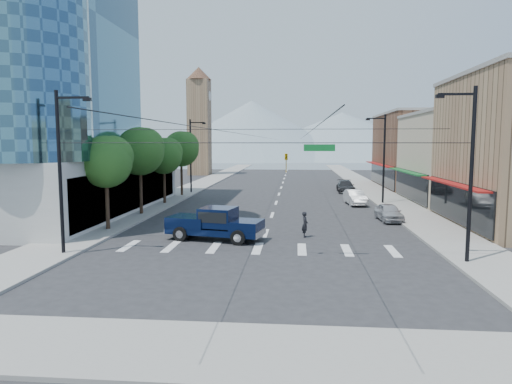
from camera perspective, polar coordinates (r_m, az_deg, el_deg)
ground at (r=25.58m, az=0.37°, el=-7.86°), size 160.00×160.00×0.00m
sidewalk_left at (r=66.51m, az=-7.16°, el=0.87°), size 4.00×120.00×0.15m
sidewalk_right at (r=65.78m, az=13.74°, el=0.68°), size 4.00×120.00×0.15m
sidewalk_cross at (r=14.28m, az=-3.78°, el=-19.30°), size 28.00×4.00×0.15m
shop_mid at (r=51.97m, az=25.33°, el=3.73°), size 12.00×14.00×9.00m
shop_far at (r=67.19m, az=20.63°, el=4.78°), size 12.00×18.00×10.00m
clock_tower at (r=88.79m, az=-7.10°, el=9.03°), size 4.80×4.80×20.40m
mountain_left at (r=175.62m, az=-0.54°, el=7.78°), size 80.00×80.00×22.00m
mountain_right at (r=185.62m, az=10.66°, el=6.97°), size 90.00×90.00×18.00m
tree_near at (r=33.51m, az=-18.00°, el=3.81°), size 3.65×3.64×6.71m
tree_midnear at (r=40.03m, az=-14.11°, el=5.13°), size 4.09×4.09×7.52m
tree_midfar at (r=46.71m, az=-11.28°, el=4.59°), size 3.65×3.64×6.71m
tree_far at (r=53.45m, az=-9.18°, el=5.47°), size 4.09×4.09×7.52m
signal_rig at (r=23.85m, az=0.64°, el=2.43°), size 21.80×0.20×9.00m
lamp_pole_nw at (r=56.19m, az=-8.05°, el=4.85°), size 2.00×0.25×9.00m
lamp_pole_ne at (r=47.54m, az=15.56°, el=4.45°), size 2.00×0.25×9.00m
pickup_truck at (r=29.36m, az=-5.19°, el=-3.87°), size 6.51×3.43×2.10m
pedestrian at (r=30.22m, az=6.13°, el=-4.06°), size 0.43×0.64×1.70m
parked_car_near at (r=37.72m, az=16.28°, el=-2.46°), size 1.91×4.18×1.39m
parked_car_mid at (r=46.67m, az=12.29°, el=-0.66°), size 2.03×4.68×1.50m
parked_car_far at (r=58.13m, az=11.13°, el=0.68°), size 2.13×5.07×1.46m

